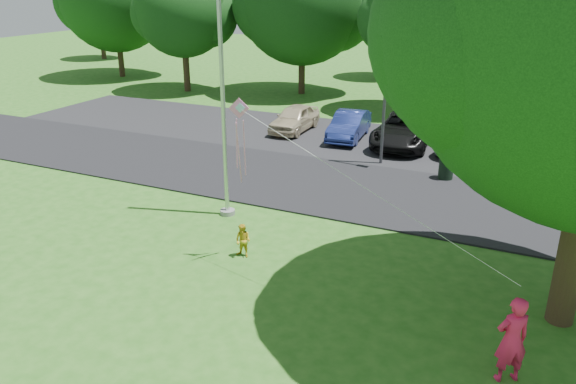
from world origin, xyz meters
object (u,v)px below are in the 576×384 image
at_px(street_lamp, 392,77).
at_px(woman, 512,340).
at_px(flagpole, 223,92).
at_px(trash_can, 446,168).
at_px(child_yellow, 243,241).
at_px(kite, 247,129).

bearing_deg(street_lamp, woman, -57.86).
bearing_deg(flagpole, trash_can, 47.43).
relative_size(flagpole, child_yellow, 10.03).
xyz_separation_m(trash_can, child_yellow, (-4.08, -9.06, 0.01)).
bearing_deg(kite, trash_can, 46.88).
relative_size(street_lamp, kite, 0.83).
height_order(trash_can, woman, woman).
distance_m(flagpole, kite, 3.53).
height_order(flagpole, street_lamp, flagpole).
bearing_deg(trash_can, kite, -112.09).
distance_m(trash_can, child_yellow, 9.94).
distance_m(child_yellow, kite, 3.38).
xyz_separation_m(street_lamp, trash_can, (2.62, -0.80, -3.27)).
distance_m(trash_can, woman, 11.93).
distance_m(woman, kite, 7.91).
bearing_deg(kite, child_yellow, 128.31).
distance_m(woman, child_yellow, 7.74).
height_order(woman, child_yellow, woman).
relative_size(street_lamp, child_yellow, 6.28).
height_order(trash_can, kite, kite).
distance_m(street_lamp, woman, 13.89).
bearing_deg(woman, child_yellow, -51.78).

